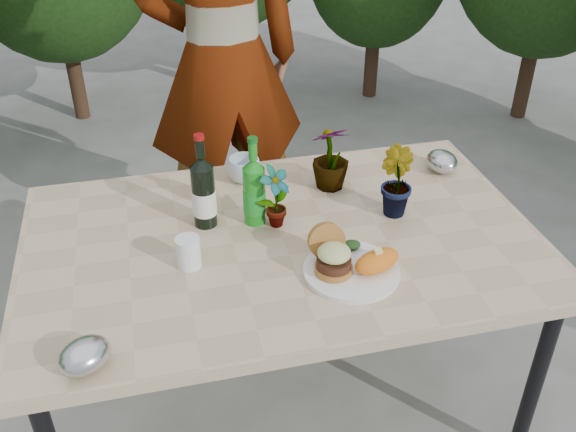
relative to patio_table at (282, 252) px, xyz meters
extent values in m
plane|color=#64635F|center=(0.00, 0.00, -0.69)|extent=(80.00, 80.00, 0.00)
cube|color=tan|center=(0.00, 0.00, 0.04)|extent=(1.60, 1.00, 0.04)
cylinder|color=black|center=(0.72, -0.42, -0.34)|extent=(0.05, 0.05, 0.71)
cylinder|color=black|center=(-0.72, 0.42, -0.34)|extent=(0.05, 0.05, 0.71)
cylinder|color=black|center=(0.72, 0.42, -0.34)|extent=(0.05, 0.05, 0.71)
cylinder|color=#382316|center=(-0.80, 2.80, -0.48)|extent=(0.10, 0.10, 0.42)
cylinder|color=#382316|center=(0.30, 3.00, -0.44)|extent=(0.10, 0.10, 0.50)
cylinder|color=#382316|center=(1.30, 2.70, -0.50)|extent=(0.10, 0.10, 0.38)
cylinder|color=#382316|center=(2.20, 2.10, -0.47)|extent=(0.10, 0.10, 0.44)
cylinder|color=white|center=(0.15, -0.22, 0.06)|extent=(0.28, 0.28, 0.01)
cylinder|color=#B7722D|center=(0.10, -0.22, 0.08)|extent=(0.11, 0.11, 0.02)
cylinder|color=#472314|center=(0.10, -0.22, 0.10)|extent=(0.10, 0.10, 0.02)
ellipsoid|color=beige|center=(0.10, -0.22, 0.14)|extent=(0.10, 0.10, 0.04)
cylinder|color=#B7722D|center=(0.10, -0.15, 0.13)|extent=(0.11, 0.06, 0.11)
ellipsoid|color=orange|center=(0.22, -0.24, 0.10)|extent=(0.17, 0.12, 0.06)
ellipsoid|color=olive|center=(0.15, -0.13, 0.08)|extent=(0.04, 0.04, 0.02)
ellipsoid|color=#193814|center=(0.18, -0.13, 0.09)|extent=(0.06, 0.04, 0.03)
cylinder|color=black|center=(-0.22, 0.13, 0.16)|extent=(0.07, 0.07, 0.21)
cylinder|color=white|center=(-0.22, 0.13, 0.14)|extent=(0.08, 0.08, 0.08)
cone|color=black|center=(-0.22, 0.13, 0.28)|extent=(0.07, 0.07, 0.03)
cylinder|color=black|center=(-0.22, 0.13, 0.33)|extent=(0.03, 0.03, 0.06)
cylinder|color=maroon|center=(-0.22, 0.13, 0.37)|extent=(0.03, 0.03, 0.01)
cylinder|color=#18851B|center=(-0.06, 0.11, 0.15)|extent=(0.07, 0.07, 0.19)
cylinder|color=#198C26|center=(-0.06, 0.11, 0.14)|extent=(0.07, 0.07, 0.08)
cone|color=#18851B|center=(-0.06, 0.11, 0.27)|extent=(0.07, 0.07, 0.03)
cylinder|color=#18851B|center=(-0.06, 0.11, 0.31)|extent=(0.03, 0.03, 0.06)
cylinder|color=#0C5919|center=(-0.06, 0.11, 0.35)|extent=(0.03, 0.03, 0.01)
cylinder|color=white|center=(-0.30, -0.08, 0.10)|extent=(0.07, 0.07, 0.09)
imported|color=#21581E|center=(0.00, 0.07, 0.16)|extent=(0.14, 0.13, 0.21)
imported|color=#1D541C|center=(0.39, 0.06, 0.17)|extent=(0.12, 0.14, 0.23)
imported|color=#2B5D1F|center=(0.23, 0.26, 0.17)|extent=(0.15, 0.15, 0.23)
imported|color=silver|center=(-0.05, 0.37, 0.10)|extent=(0.15, 0.15, 0.09)
ellipsoid|color=#B7BABE|center=(-0.58, -0.42, 0.10)|extent=(0.17, 0.16, 0.08)
ellipsoid|color=#B4B7BB|center=(0.66, 0.28, 0.10)|extent=(0.12, 0.14, 0.08)
imported|color=#8A5545|center=(-0.02, 1.00, 0.27)|extent=(0.75, 0.53, 1.93)
camera|label=1|loc=(-0.36, -1.60, 1.22)|focal=40.00mm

